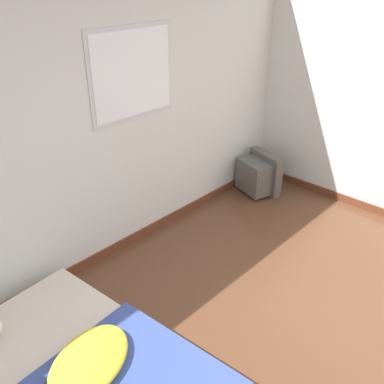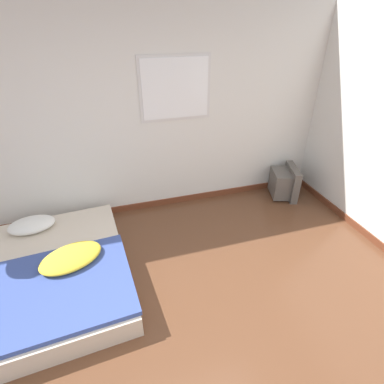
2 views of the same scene
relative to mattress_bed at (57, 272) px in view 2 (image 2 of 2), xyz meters
name	(u,v)px [view 2 (image 2 of 2)]	position (x,y,z in m)	size (l,w,h in m)	color
wall_back	(133,121)	(1.06, 1.17, 1.15)	(7.66, 0.08, 2.60)	silver
mattress_bed	(57,272)	(0.00, 0.00, 0.00)	(1.53, 1.99, 0.37)	beige
crt_tv	(285,183)	(3.20, 0.84, 0.09)	(0.46, 0.55, 0.48)	#56514C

